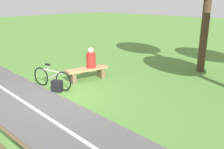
# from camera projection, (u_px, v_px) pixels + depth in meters

# --- Properties ---
(ground_plane) EXTENTS (80.00, 80.00, 0.00)m
(ground_plane) POSITION_uv_depth(u_px,v_px,m) (59.00, 96.00, 8.02)
(ground_plane) COLOR #548438
(bench) EXTENTS (1.74, 0.84, 0.48)m
(bench) POSITION_uv_depth(u_px,v_px,m) (87.00, 72.00, 9.54)
(bench) COLOR #A88456
(bench) RESTS_ON ground_plane
(person_seated) EXTENTS (0.44, 0.44, 0.79)m
(person_seated) POSITION_uv_depth(u_px,v_px,m) (91.00, 59.00, 9.50)
(person_seated) COLOR #B2231E
(person_seated) RESTS_ON bench
(bicycle) EXTENTS (0.42, 1.74, 0.87)m
(bicycle) POSITION_uv_depth(u_px,v_px,m) (52.00, 78.00, 8.65)
(bicycle) COLOR black
(bicycle) RESTS_ON ground_plane
(backpack) EXTENTS (0.36, 0.41, 0.40)m
(backpack) POSITION_uv_depth(u_px,v_px,m) (57.00, 86.00, 8.35)
(backpack) COLOR black
(backpack) RESTS_ON ground_plane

